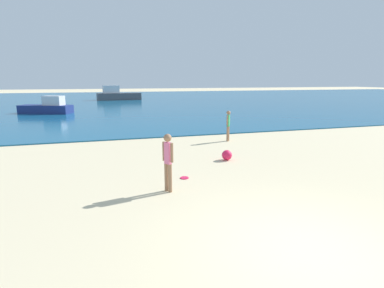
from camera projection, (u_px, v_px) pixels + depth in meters
ground at (311, 253)px, 5.20m from camera, size 200.00×200.00×0.00m
water at (125, 100)px, 43.72m from camera, size 160.00×60.00×0.06m
person_standing at (168, 159)px, 7.88m from camera, size 0.24×0.31×1.57m
frisbee at (184, 178)px, 9.14m from camera, size 0.26×0.26×0.03m
person_distant at (228, 124)px, 14.52m from camera, size 0.26×0.27×1.48m
boat_near at (47, 107)px, 26.18m from camera, size 4.64×3.06×1.51m
boat_far at (117, 95)px, 43.58m from camera, size 6.30×2.59×2.08m
beach_ball at (227, 155)px, 11.17m from camera, size 0.38×0.38×0.38m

